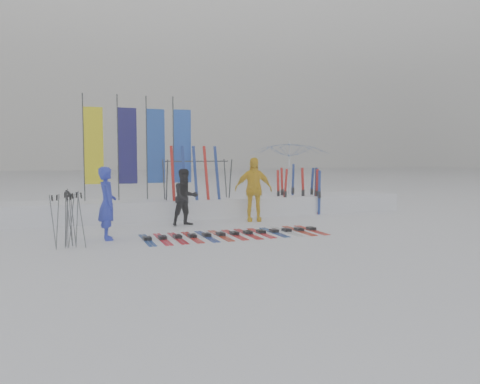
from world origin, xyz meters
name	(u,v)px	position (x,y,z in m)	size (l,w,h in m)	color
ground	(256,241)	(0.00, 0.00, 0.00)	(120.00, 120.00, 0.00)	white
snow_bank	(202,207)	(0.00, 4.60, 0.30)	(14.00, 1.60, 0.60)	white
person_blue	(107,203)	(-3.18, 1.30, 0.85)	(0.62, 0.41, 1.70)	#2131C4
person_black	(185,197)	(-0.96, 2.87, 0.79)	(0.77, 0.60, 1.58)	black
person_yellow	(253,189)	(1.16, 3.06, 0.95)	(1.11, 0.46, 1.90)	yellow
tent_canopy	(290,175)	(3.40, 5.11, 1.26)	(2.74, 2.79, 2.51)	white
ski_row	(235,234)	(-0.21, 0.88, 0.04)	(4.43, 1.70, 0.07)	navy
pole_cluster	(69,220)	(-4.03, 0.63, 0.59)	(0.70, 0.47, 1.24)	#595B60
feather_flags	(140,146)	(-1.92, 4.79, 2.24)	(3.26, 0.14, 3.20)	#383A3F
ski_rack	(197,174)	(-0.25, 4.20, 1.38)	(2.04, 0.80, 1.23)	#383A3F
upright_skis	(304,191)	(3.45, 4.18, 0.77)	(1.54, 0.95, 1.67)	navy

